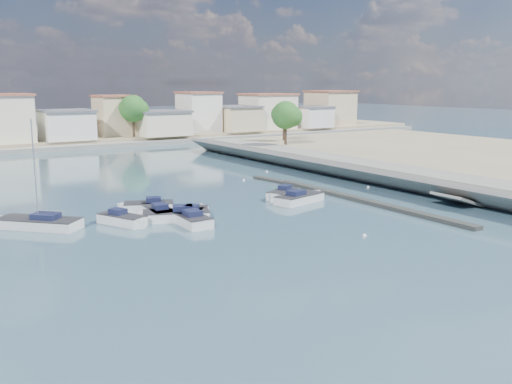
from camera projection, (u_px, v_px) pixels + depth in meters
ground at (170, 170)px, 76.83m from camera, size 400.00×400.00×0.00m
seawall_walkway at (421, 179)px, 64.30m from camera, size 5.00×90.00×1.80m
breakwater at (345, 196)px, 57.99m from camera, size 2.00×31.02×0.35m
far_shore_land at (66, 135)px, 119.55m from camera, size 160.00×40.00×1.40m
far_shore_quay at (98, 146)px, 102.30m from camera, size 160.00×2.50×0.80m
far_town at (141, 117)px, 112.05m from camera, size 113.01×12.80×8.35m
shore_trees at (147, 113)px, 103.29m from camera, size 74.56×38.32×7.92m
motorboat_a at (189, 219)px, 47.50m from camera, size 2.15×5.65×1.48m
motorboat_b at (194, 214)px, 49.42m from camera, size 4.02×4.06×1.48m
motorboat_c at (173, 216)px, 48.53m from camera, size 6.17×4.16×1.48m
motorboat_d at (282, 195)px, 57.79m from camera, size 4.54×3.36×1.48m
motorboat_e at (158, 212)px, 50.00m from camera, size 2.34×5.32×1.48m
motorboat_f at (146, 207)px, 52.09m from camera, size 4.98×3.40×1.48m
motorboat_g at (124, 220)px, 47.03m from camera, size 3.29×4.71×1.48m
motorboat_h at (301, 198)px, 56.00m from camera, size 6.10×3.38×1.48m
sailboat at (35, 223)px, 45.93m from camera, size 6.41×6.49×9.00m
mooring_buoys at (318, 195)px, 59.50m from camera, size 15.11×31.02×0.32m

